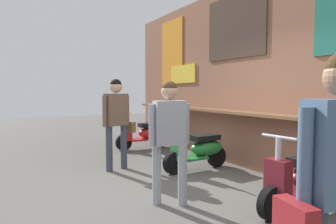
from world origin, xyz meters
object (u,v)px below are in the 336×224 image
Objects in this scene: scooter_red at (145,133)px; scooter_green at (200,149)px; shopper_browsing at (117,115)px; shopper_passing at (170,130)px; scooter_maroon at (303,179)px.

scooter_red and scooter_green have the same top height.
scooter_red is at bearing -54.53° from shopper_browsing.
shopper_browsing reaches higher than shopper_passing.
shopper_browsing is 1.06× the size of shopper_passing.
shopper_passing is (-0.96, -1.35, 0.59)m from scooter_maroon.
shopper_browsing reaches higher than scooter_red.
scooter_green is at bearing 140.70° from shopper_passing.
scooter_green is at bearing 92.58° from scooter_red.
scooter_green is 1.00× the size of scooter_maroon.
scooter_green is at bearing -134.65° from shopper_browsing.
shopper_browsing is 2.00m from shopper_passing.
scooter_maroon is 0.88× the size of shopper_passing.
scooter_red is 0.88× the size of shopper_passing.
shopper_passing reaches higher than scooter_green.
shopper_passing reaches higher than scooter_red.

